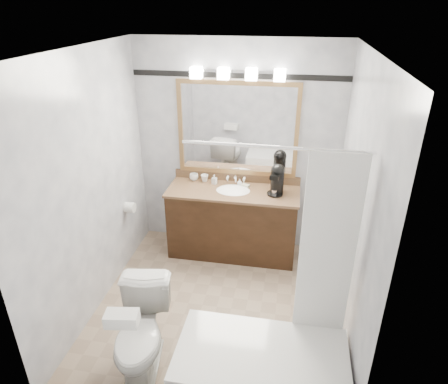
{
  "coord_description": "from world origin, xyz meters",
  "views": [
    {
      "loc": [
        0.64,
        -3.1,
        2.85
      ],
      "look_at": [
        0.01,
        0.35,
        1.15
      ],
      "focal_mm": 32.0,
      "sensor_mm": 36.0,
      "label": 1
    }
  ],
  "objects": [
    {
      "name": "cup_left",
      "position": [
        -0.52,
        1.21,
        0.89
      ],
      "size": [
        0.11,
        0.11,
        0.08
      ],
      "primitive_type": "imported",
      "rotation": [
        0.0,
        0.0,
        0.04
      ],
      "color": "white",
      "rests_on": "vanity"
    },
    {
      "name": "vanity_light_bar",
      "position": [
        0.0,
        1.23,
        2.13
      ],
      "size": [
        1.02,
        0.14,
        0.12
      ],
      "color": "silver",
      "rests_on": "room"
    },
    {
      "name": "vanity",
      "position": [
        0.0,
        1.02,
        0.44
      ],
      "size": [
        1.53,
        0.58,
        0.97
      ],
      "color": "black",
      "rests_on": "ground"
    },
    {
      "name": "bathtub",
      "position": [
        0.55,
        -0.9,
        0.28
      ],
      "size": [
        1.3,
        0.75,
        1.96
      ],
      "color": "white",
      "rests_on": "ground"
    },
    {
      "name": "coffee_maker",
      "position": [
        0.5,
        1.04,
        1.03
      ],
      "size": [
        0.19,
        0.23,
        0.35
      ],
      "rotation": [
        0.0,
        0.0,
        -0.28
      ],
      "color": "black",
      "rests_on": "vanity"
    },
    {
      "name": "soap_bar",
      "position": [
        0.13,
        1.13,
        0.86
      ],
      "size": [
        0.11,
        0.08,
        0.03
      ],
      "primitive_type": "cube",
      "rotation": [
        0.0,
        0.0,
        -0.34
      ],
      "color": "beige",
      "rests_on": "vanity"
    },
    {
      "name": "cup_right",
      "position": [
        -0.38,
        1.2,
        0.89
      ],
      "size": [
        0.09,
        0.09,
        0.08
      ],
      "primitive_type": "imported",
      "rotation": [
        0.0,
        0.0,
        0.0
      ],
      "color": "white",
      "rests_on": "vanity"
    },
    {
      "name": "mirror",
      "position": [
        0.0,
        1.28,
        1.5
      ],
      "size": [
        1.4,
        0.04,
        1.1
      ],
      "color": "#9E7647",
      "rests_on": "room"
    },
    {
      "name": "soap_bottle_b",
      "position": [
        0.05,
        1.17,
        0.89
      ],
      "size": [
        0.08,
        0.08,
        0.08
      ],
      "primitive_type": "imported",
      "rotation": [
        0.0,
        0.0,
        0.43
      ],
      "color": "white",
      "rests_on": "vanity"
    },
    {
      "name": "tissue_box",
      "position": [
        -0.46,
        -1.12,
        0.81
      ],
      "size": [
        0.25,
        0.16,
        0.1
      ],
      "primitive_type": "cube",
      "rotation": [
        0.0,
        0.0,
        0.15
      ],
      "color": "white",
      "rests_on": "toilet"
    },
    {
      "name": "tp_roll",
      "position": [
        -1.14,
        0.66,
        0.7
      ],
      "size": [
        0.11,
        0.12,
        0.12
      ],
      "primitive_type": "cylinder",
      "rotation": [
        0.0,
        1.57,
        0.0
      ],
      "color": "white",
      "rests_on": "room"
    },
    {
      "name": "toilet",
      "position": [
        -0.46,
        -0.84,
        0.38
      ],
      "size": [
        0.54,
        0.81,
        0.76
      ],
      "primitive_type": "imported",
      "rotation": [
        0.0,
        0.0,
        0.16
      ],
      "color": "white",
      "rests_on": "ground"
    },
    {
      "name": "soap_bottle_a",
      "position": [
        -0.25,
        1.16,
        0.91
      ],
      "size": [
        0.07,
        0.07,
        0.12
      ],
      "primitive_type": "imported",
      "rotation": [
        0.0,
        0.0,
        -0.31
      ],
      "color": "white",
      "rests_on": "vanity"
    },
    {
      "name": "room",
      "position": [
        0.0,
        0.0,
        1.25
      ],
      "size": [
        2.42,
        2.62,
        2.52
      ],
      "color": "gray",
      "rests_on": "ground"
    },
    {
      "name": "accent_stripe",
      "position": [
        0.0,
        1.29,
        2.1
      ],
      "size": [
        2.4,
        0.01,
        0.06
      ],
      "primitive_type": "cube",
      "color": "black",
      "rests_on": "room"
    }
  ]
}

